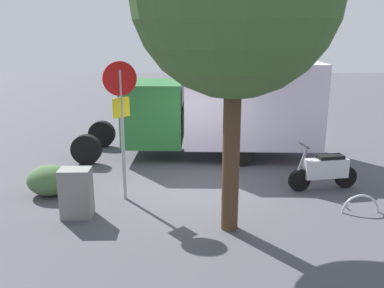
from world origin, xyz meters
name	(u,v)px	position (x,y,z in m)	size (l,w,h in m)	color
ground_plane	(197,188)	(0.00, 0.00, 0.00)	(60.00, 60.00, 0.00)	#48484E
box_truck_near	(221,106)	(-0.73, -2.78, 1.62)	(7.47, 2.30, 2.95)	black
motorcycle	(325,170)	(-3.18, 0.05, 0.52)	(1.80, 0.65, 1.20)	black
stop_sign	(121,110)	(1.72, 0.73, 2.15)	(0.71, 0.33, 3.22)	#9E9EA3
utility_cabinet	(76,193)	(2.57, 1.71, 0.54)	(0.65, 0.43, 1.07)	slate
bike_rack_hoop	(360,212)	(-3.57, 1.43, 0.00)	(0.85, 0.85, 0.05)	#B7B7BC
shrub_near_sign	(50,180)	(3.57, 0.50, 0.37)	(1.09, 0.89, 0.74)	#43643A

